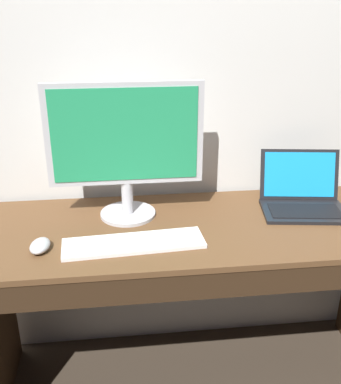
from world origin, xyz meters
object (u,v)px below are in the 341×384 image
Objects in this scene: external_monitor at (125,145)px; wired_keyboard at (134,243)px; computer_mouse at (40,246)px; laptop_black at (303,199)px.

external_monitor is 0.37m from wired_keyboard.
wired_keyboard is (0.01, -0.23, -0.28)m from external_monitor.
external_monitor is at bearing 43.77° from computer_mouse.
laptop_black reaches higher than computer_mouse.
external_monitor is at bearing 179.00° from laptop_black.
laptop_black is at bearing 17.45° from wired_keyboard.
wired_keyboard is at bearing -162.55° from laptop_black.
computer_mouse is at bearing -167.95° from laptop_black.
external_monitor reaches higher than computer_mouse.
external_monitor is 0.47m from computer_mouse.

